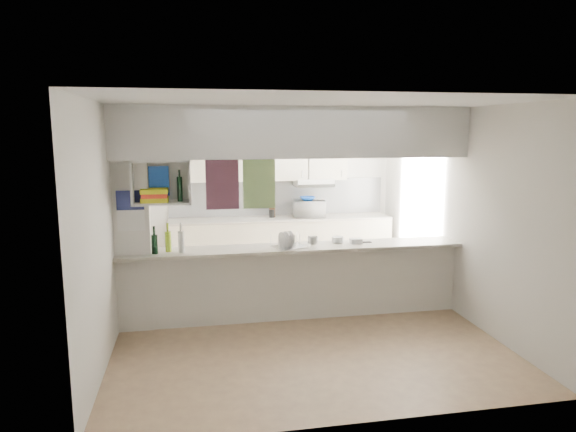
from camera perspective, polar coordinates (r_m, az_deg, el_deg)
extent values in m
plane|color=#8C6A51|center=(6.56, 0.70, -11.24)|extent=(4.80, 4.80, 0.00)
plane|color=white|center=(6.14, 0.75, 12.08)|extent=(4.80, 4.80, 0.00)
plane|color=silver|center=(8.56, -2.45, 2.62)|extent=(4.20, 0.00, 4.20)
plane|color=silver|center=(6.17, -18.78, -0.57)|extent=(0.00, 4.80, 4.80)
plane|color=silver|center=(6.94, 17.97, 0.55)|extent=(0.00, 4.80, 4.80)
cube|color=silver|center=(6.42, 0.71, -7.57)|extent=(4.20, 0.15, 0.88)
cube|color=#AAA395|center=(6.30, 0.72, -3.56)|extent=(4.20, 0.50, 0.04)
cube|color=white|center=(6.14, 0.74, 9.28)|extent=(4.20, 0.50, 0.60)
cube|color=silver|center=(6.14, -16.93, -0.51)|extent=(0.40, 0.18, 2.60)
cube|color=#191E4C|center=(6.01, -17.14, 1.68)|extent=(0.30, 0.01, 0.22)
cube|color=white|center=(6.04, -17.04, -0.48)|extent=(0.30, 0.01, 0.24)
cube|color=black|center=(6.28, -7.31, 3.54)|extent=(0.40, 0.02, 0.62)
cube|color=#186E68|center=(6.32, -3.23, 3.64)|extent=(0.40, 0.02, 0.62)
cube|color=white|center=(5.98, -13.80, 1.43)|extent=(0.65, 0.35, 0.02)
cube|color=white|center=(5.94, -13.98, 5.97)|extent=(0.65, 0.35, 0.02)
cube|color=white|center=(6.12, -13.81, 3.84)|extent=(0.65, 0.02, 0.50)
cube|color=white|center=(5.98, -16.89, 3.59)|extent=(0.02, 0.35, 0.50)
cube|color=white|center=(5.94, -10.88, 3.79)|extent=(0.02, 0.35, 0.50)
cube|color=#CFCE17|center=(5.98, -14.58, 1.76)|extent=(0.30, 0.24, 0.05)
cube|color=#B22617|center=(5.98, -14.60, 2.24)|extent=(0.28, 0.22, 0.05)
cube|color=#CFCE17|center=(5.97, -14.62, 2.71)|extent=(0.30, 0.24, 0.05)
cube|color=#0D3A99|center=(6.08, -14.30, 3.79)|extent=(0.26, 0.02, 0.34)
cylinder|color=black|center=(5.95, -11.93, 2.94)|extent=(0.06, 0.06, 0.28)
cube|color=beige|center=(8.45, -0.77, -3.32)|extent=(3.60, 0.60, 0.90)
cube|color=#AAA395|center=(8.36, -0.78, -0.28)|extent=(3.60, 0.63, 0.03)
cube|color=silver|center=(8.59, -1.11, 2.11)|extent=(3.60, 0.03, 0.60)
cube|color=beige|center=(8.35, -2.31, 6.44)|extent=(2.62, 0.34, 0.72)
cube|color=white|center=(8.45, 2.83, 3.75)|extent=(0.60, 0.46, 0.12)
cube|color=silver|center=(8.23, 3.20, 3.35)|extent=(0.60, 0.02, 0.05)
imported|color=white|center=(8.40, 2.36, 0.84)|extent=(0.53, 0.38, 0.28)
imported|color=#0D3A99|center=(8.33, 2.17, 1.95)|extent=(0.25, 0.25, 0.06)
cube|color=silver|center=(6.23, 0.15, -3.45)|extent=(0.46, 0.40, 0.01)
cylinder|color=white|center=(6.16, -0.64, -2.59)|extent=(0.07, 0.19, 0.19)
cylinder|color=white|center=(6.19, -0.16, -2.54)|extent=(0.07, 0.19, 0.19)
cylinder|color=white|center=(6.22, 0.31, -2.49)|extent=(0.07, 0.19, 0.19)
imported|color=white|center=(6.30, 2.79, -2.75)|extent=(0.17, 0.17, 0.10)
cylinder|color=black|center=(6.09, -14.60, -3.07)|extent=(0.07, 0.07, 0.22)
cylinder|color=black|center=(6.06, -14.67, -1.57)|extent=(0.03, 0.03, 0.10)
cylinder|color=olive|center=(6.16, -13.16, -2.80)|extent=(0.07, 0.07, 0.24)
cylinder|color=olive|center=(6.12, -13.22, -1.24)|extent=(0.03, 0.03, 0.10)
cylinder|color=silver|center=(6.07, -11.78, -2.84)|extent=(0.07, 0.07, 0.25)
cylinder|color=silver|center=(6.04, -11.84, -1.19)|extent=(0.03, 0.03, 0.10)
cylinder|color=silver|center=(6.54, 5.54, -2.62)|extent=(0.15, 0.15, 0.07)
cube|color=silver|center=(6.51, 7.56, -2.76)|extent=(0.15, 0.10, 0.06)
cube|color=black|center=(6.58, 8.63, -2.88)|extent=(0.14, 0.07, 0.01)
cylinder|color=black|center=(8.37, -1.82, 0.29)|extent=(0.09, 0.09, 0.13)
cube|color=brown|center=(8.40, -1.77, 0.50)|extent=(0.11, 0.09, 0.18)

